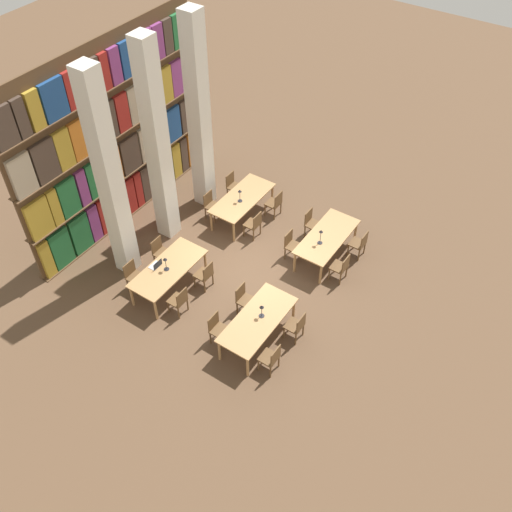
{
  "coord_description": "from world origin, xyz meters",
  "views": [
    {
      "loc": [
        -8.94,
        -6.16,
        11.5
      ],
      "look_at": [
        0.0,
        -0.15,
        0.68
      ],
      "focal_mm": 40.0,
      "sensor_mm": 36.0,
      "label": 1
    }
  ],
  "objects_px": {
    "pillar_left": "(110,180)",
    "desk_lamp_0": "(262,309)",
    "chair_1": "(218,328)",
    "chair_10": "(205,274)",
    "chair_5": "(292,245)",
    "chair_12": "(254,224)",
    "chair_14": "(275,203)",
    "chair_9": "(134,275)",
    "chair_13": "(211,205)",
    "chair_8": "(179,300)",
    "chair_6": "(360,243)",
    "reading_table_3": "(242,199)",
    "laptop": "(156,265)",
    "pillar_center": "(157,146)",
    "chair_0": "(271,358)",
    "desk_lamp_2": "(165,262)",
    "reading_table_0": "(258,321)",
    "desk_lamp_1": "(321,234)",
    "pillar_right": "(199,116)",
    "desk_lamp_3": "(240,194)",
    "reading_table_2": "(168,270)",
    "chair_7": "(312,223)",
    "reading_table_1": "(327,238)",
    "chair_11": "(161,252)",
    "chair_15": "(233,185)",
    "chair_4": "(341,267)",
    "chair_3": "(244,299)",
    "chair_2": "(296,326)"
  },
  "relations": [
    {
      "from": "chair_6",
      "to": "desk_lamp_1",
      "type": "relative_size",
      "value": 1.85
    },
    {
      "from": "chair_12",
      "to": "chair_8",
      "type": "bearing_deg",
      "value": -179.23
    },
    {
      "from": "chair_10",
      "to": "chair_11",
      "type": "height_order",
      "value": "same"
    },
    {
      "from": "reading_table_0",
      "to": "chair_14",
      "type": "xyz_separation_m",
      "value": [
        4.17,
        2.17,
        -0.21
      ]
    },
    {
      "from": "chair_1",
      "to": "chair_5",
      "type": "bearing_deg",
      "value": -179.45
    },
    {
      "from": "chair_5",
      "to": "chair_7",
      "type": "bearing_deg",
      "value": -180.0
    },
    {
      "from": "pillar_center",
      "to": "chair_4",
      "type": "relative_size",
      "value": 6.85
    },
    {
      "from": "desk_lamp_2",
      "to": "chair_13",
      "type": "xyz_separation_m",
      "value": [
        2.99,
        0.82,
        -0.56
      ]
    },
    {
      "from": "chair_12",
      "to": "chair_14",
      "type": "relative_size",
      "value": 1.0
    },
    {
      "from": "chair_4",
      "to": "chair_14",
      "type": "relative_size",
      "value": 1.0
    },
    {
      "from": "reading_table_2",
      "to": "desk_lamp_3",
      "type": "height_order",
      "value": "desk_lamp_3"
    },
    {
      "from": "laptop",
      "to": "pillar_center",
      "type": "bearing_deg",
      "value": -147.06
    },
    {
      "from": "reading_table_2",
      "to": "chair_12",
      "type": "relative_size",
      "value": 2.52
    },
    {
      "from": "chair_15",
      "to": "pillar_center",
      "type": "bearing_deg",
      "value": -15.77
    },
    {
      "from": "chair_0",
      "to": "desk_lamp_2",
      "type": "xyz_separation_m",
      "value": [
        0.64,
        3.66,
        0.56
      ]
    },
    {
      "from": "chair_7",
      "to": "chair_8",
      "type": "xyz_separation_m",
      "value": [
        -4.44,
        1.31,
        0.0
      ]
    },
    {
      "from": "pillar_left",
      "to": "chair_6",
      "type": "xyz_separation_m",
      "value": [
        3.95,
        -5.11,
        -2.53
      ]
    },
    {
      "from": "pillar_center",
      "to": "desk_lamp_2",
      "type": "bearing_deg",
      "value": -139.89
    },
    {
      "from": "desk_lamp_2",
      "to": "chair_13",
      "type": "distance_m",
      "value": 3.15
    },
    {
      "from": "reading_table_3",
      "to": "chair_13",
      "type": "height_order",
      "value": "chair_13"
    },
    {
      "from": "reading_table_0",
      "to": "reading_table_2",
      "type": "xyz_separation_m",
      "value": [
        0.11,
        2.89,
        0.0
      ]
    },
    {
      "from": "chair_0",
      "to": "chair_5",
      "type": "xyz_separation_m",
      "value": [
        3.51,
        1.58,
        0.0
      ]
    },
    {
      "from": "pillar_right",
      "to": "desk_lamp_3",
      "type": "height_order",
      "value": "pillar_right"
    },
    {
      "from": "chair_10",
      "to": "chair_13",
      "type": "bearing_deg",
      "value": 33.72
    },
    {
      "from": "chair_1",
      "to": "chair_11",
      "type": "height_order",
      "value": "same"
    },
    {
      "from": "pillar_left",
      "to": "chair_10",
      "type": "relative_size",
      "value": 6.85
    },
    {
      "from": "reading_table_1",
      "to": "chair_0",
      "type": "bearing_deg",
      "value": -168.86
    },
    {
      "from": "pillar_left",
      "to": "chair_1",
      "type": "xyz_separation_m",
      "value": [
        -0.65,
        -3.6,
        -2.53
      ]
    },
    {
      "from": "chair_13",
      "to": "chair_14",
      "type": "height_order",
      "value": "same"
    },
    {
      "from": "chair_5",
      "to": "chair_8",
      "type": "relative_size",
      "value": 1.0
    },
    {
      "from": "chair_2",
      "to": "reading_table_2",
      "type": "height_order",
      "value": "chair_2"
    },
    {
      "from": "chair_9",
      "to": "chair_13",
      "type": "xyz_separation_m",
      "value": [
        3.46,
        0.05,
        0.0
      ]
    },
    {
      "from": "reading_table_2",
      "to": "chair_15",
      "type": "height_order",
      "value": "chair_15"
    },
    {
      "from": "chair_1",
      "to": "chair_5",
      "type": "xyz_separation_m",
      "value": [
        3.51,
        0.03,
        0.0
      ]
    },
    {
      "from": "desk_lamp_3",
      "to": "chair_3",
      "type": "bearing_deg",
      "value": -143.23
    },
    {
      "from": "pillar_center",
      "to": "laptop",
      "type": "height_order",
      "value": "pillar_center"
    },
    {
      "from": "pillar_left",
      "to": "chair_1",
      "type": "height_order",
      "value": "pillar_left"
    },
    {
      "from": "reading_table_1",
      "to": "chair_10",
      "type": "height_order",
      "value": "chair_10"
    },
    {
      "from": "pillar_center",
      "to": "pillar_left",
      "type": "bearing_deg",
      "value": 180.0
    },
    {
      "from": "chair_6",
      "to": "chair_3",
      "type": "bearing_deg",
      "value": 156.51
    },
    {
      "from": "chair_10",
      "to": "reading_table_3",
      "type": "bearing_deg",
      "value": 15.71
    },
    {
      "from": "pillar_center",
      "to": "chair_5",
      "type": "bearing_deg",
      "value": -72.85
    },
    {
      "from": "chair_9",
      "to": "laptop",
      "type": "height_order",
      "value": "laptop"
    },
    {
      "from": "pillar_right",
      "to": "reading_table_2",
      "type": "relative_size",
      "value": 2.72
    },
    {
      "from": "pillar_right",
      "to": "reading_table_2",
      "type": "xyz_separation_m",
      "value": [
        -3.46,
        -1.48,
        -2.32
      ]
    },
    {
      "from": "chair_5",
      "to": "reading_table_3",
      "type": "bearing_deg",
      "value": -106.97
    },
    {
      "from": "reading_table_1",
      "to": "reading_table_3",
      "type": "xyz_separation_m",
      "value": [
        0.07,
        2.9,
        0.0
      ]
    },
    {
      "from": "pillar_left",
      "to": "desk_lamp_0",
      "type": "relative_size",
      "value": 15.36
    },
    {
      "from": "chair_3",
      "to": "chair_8",
      "type": "distance_m",
      "value": 1.66
    },
    {
      "from": "reading_table_2",
      "to": "chair_12",
      "type": "distance_m",
      "value": 3.03
    }
  ]
}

